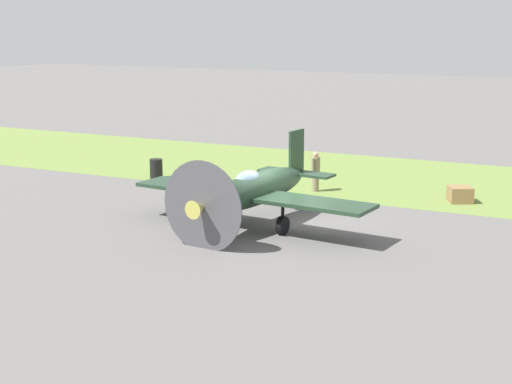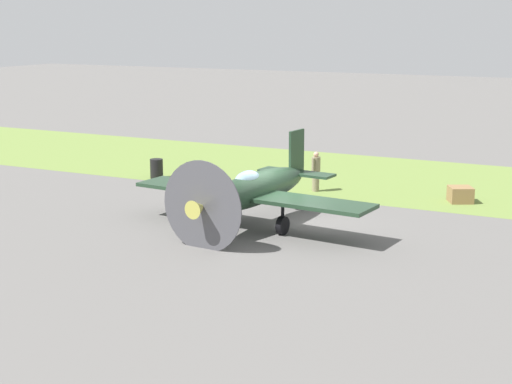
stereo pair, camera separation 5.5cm
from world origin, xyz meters
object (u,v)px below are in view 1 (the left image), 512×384
Objects in this scene: fuel_drum at (156,169)px; ground_crew_chief at (316,170)px; airplane_lead at (254,190)px; supply_crate at (460,194)px.

ground_crew_chief is at bearing -175.34° from fuel_drum.
airplane_lead is at bearing 7.65° from ground_crew_chief.
airplane_lead is 5.33× the size of ground_crew_chief.
supply_crate is at bearing 101.32° from ground_crew_chief.
airplane_lead reaches higher than supply_crate.
airplane_lead reaches higher than fuel_drum.
ground_crew_chief is at bearing -81.86° from airplane_lead.
fuel_drum is 1.00× the size of supply_crate.
supply_crate is (-6.06, -0.67, -0.59)m from ground_crew_chief.
supply_crate is (-13.82, -1.30, -0.13)m from fuel_drum.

